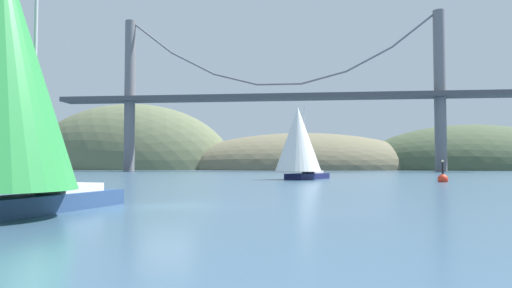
% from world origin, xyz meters
% --- Properties ---
extents(ground_plane, '(360.00, 360.00, 0.00)m').
position_xyz_m(ground_plane, '(0.00, 0.00, 0.00)').
color(ground_plane, '#385670').
extents(headland_left, '(73.79, 44.00, 46.37)m').
position_xyz_m(headland_left, '(-55.00, 135.00, 0.00)').
color(headland_left, '#5B6647').
rests_on(headland_left, ground_plane).
extents(headland_center, '(86.53, 44.00, 24.81)m').
position_xyz_m(headland_center, '(5.00, 135.00, 0.00)').
color(headland_center, '#6B664C').
rests_on(headland_center, ground_plane).
extents(headland_right, '(72.39, 44.00, 29.58)m').
position_xyz_m(headland_right, '(60.00, 135.00, 0.00)').
color(headland_right, '#425138').
rests_on(headland_right, ground_plane).
extents(suspension_bridge, '(115.32, 6.00, 40.29)m').
position_xyz_m(suspension_bridge, '(0.00, 95.00, 19.59)').
color(suspension_bridge, slate).
rests_on(suspension_bridge, ground_plane).
extents(sailboat_white_mainsail, '(8.09, 10.15, 9.40)m').
position_xyz_m(sailboat_white_mainsail, '(5.64, 36.55, 4.82)').
color(sailboat_white_mainsail, '#191E4C').
rests_on(sailboat_white_mainsail, ground_plane).
extents(sailboat_green_sail, '(6.64, 10.08, 11.51)m').
position_xyz_m(sailboat_green_sail, '(-4.78, -5.21, 5.38)').
color(sailboat_green_sail, navy).
rests_on(sailboat_green_sail, ground_plane).
extents(channel_buoy, '(1.10, 1.10, 2.64)m').
position_xyz_m(channel_buoy, '(21.29, 30.54, 0.37)').
color(channel_buoy, red).
rests_on(channel_buoy, ground_plane).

